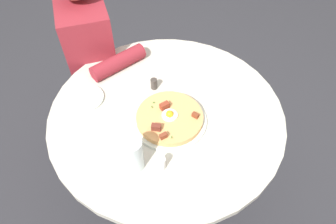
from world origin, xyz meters
The scene contains 12 objects.
ground_plane centered at (0.00, 0.00, 0.00)m, with size 6.00×6.00×0.00m, color #2D2D33.
dining_table centered at (0.00, 0.00, 0.55)m, with size 0.93×0.93×0.73m.
person_seated centered at (0.56, 0.24, 0.51)m, with size 0.53×0.38×1.14m.
pizza_plate centered at (-0.06, 0.01, 0.73)m, with size 0.28×0.28×0.01m, color silver.
breakfast_pizza centered at (-0.06, 0.01, 0.75)m, with size 0.25×0.25×0.05m.
bread_plate centered at (0.15, 0.30, 0.73)m, with size 0.15×0.15×0.01m, color silver.
napkin centered at (0.04, -0.24, 0.73)m, with size 0.17×0.14×0.00m, color white.
fork centered at (0.05, -0.25, 0.73)m, with size 0.18×0.01×0.01m, color silver.
knife centered at (0.02, -0.23, 0.73)m, with size 0.18×0.01×0.01m, color silver.
water_glass centered at (-0.21, 0.18, 0.79)m, with size 0.07×0.07×0.14m, color silver.
salt_shaker centered at (-0.24, 0.09, 0.75)m, with size 0.03×0.03×0.05m, color white.
pepper_shaker centered at (0.13, 0.01, 0.75)m, with size 0.03×0.03×0.05m, color #3F3833.
Camera 1 is at (-0.71, 0.22, 1.60)m, focal length 30.84 mm.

